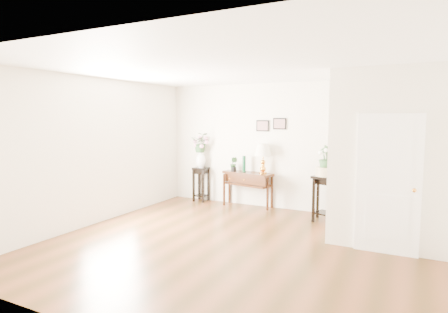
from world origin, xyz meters
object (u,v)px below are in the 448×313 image
Objects in this scene: plant_stand_b at (325,198)px; plant_stand_a at (201,184)px; console_table at (248,189)px; table_lamp at (263,158)px.

plant_stand_a is at bearing 172.36° from plant_stand_b.
console_table is 1.89m from plant_stand_b.
table_lamp reaches higher than plant_stand_a.
plant_stand_b is at bearing 0.47° from console_table.
console_table is 1.33× the size of plant_stand_b.
plant_stand_a is 3.10m from plant_stand_b.
plant_stand_b is (1.47, -0.41, -0.70)m from table_lamp.
table_lamp is 1.68m from plant_stand_b.
console_table is at bearing 167.34° from plant_stand_b.
table_lamp is at bearing 13.13° from console_table.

